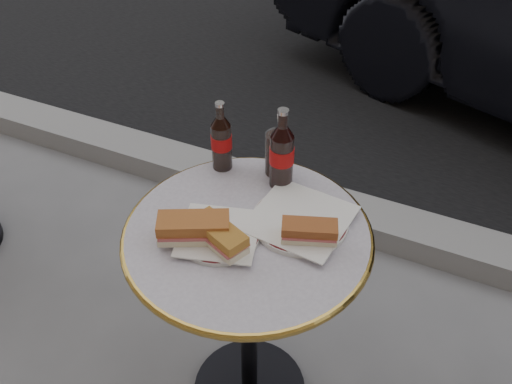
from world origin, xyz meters
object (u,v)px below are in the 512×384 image
at_px(bistro_table, 249,323).
at_px(cola_bottle_right, 282,149).
at_px(cola_glass, 276,153).
at_px(plate_left, 219,235).
at_px(plate_right, 300,221).
at_px(cola_bottle_left, 221,136).

xyz_separation_m(bistro_table, cola_bottle_right, (0.00, 0.20, 0.48)).
relative_size(bistro_table, cola_glass, 5.70).
height_order(plate_left, plate_right, plate_right).
distance_m(bistro_table, cola_bottle_right, 0.52).
bearing_deg(bistro_table, cola_bottle_left, 130.42).
bearing_deg(cola_bottle_right, cola_bottle_left, 179.19).
relative_size(plate_left, cola_glass, 1.54).
height_order(plate_left, cola_bottle_right, cola_bottle_right).
relative_size(cola_bottle_left, cola_bottle_right, 0.88).
height_order(plate_right, cola_bottle_left, cola_bottle_left).
height_order(plate_left, cola_glass, cola_glass).
relative_size(bistro_table, plate_left, 3.69).
height_order(bistro_table, cola_glass, cola_glass).
bearing_deg(plate_left, plate_right, 38.86).
height_order(plate_right, cola_glass, cola_glass).
height_order(cola_bottle_left, cola_bottle_right, cola_bottle_right).
bearing_deg(bistro_table, plate_right, 37.70).
height_order(bistro_table, cola_bottle_left, cola_bottle_left).
height_order(bistro_table, cola_bottle_right, cola_bottle_right).
relative_size(bistro_table, cola_bottle_left, 3.53).
height_order(bistro_table, plate_right, plate_right).
height_order(cola_bottle_left, cola_glass, cola_bottle_left).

